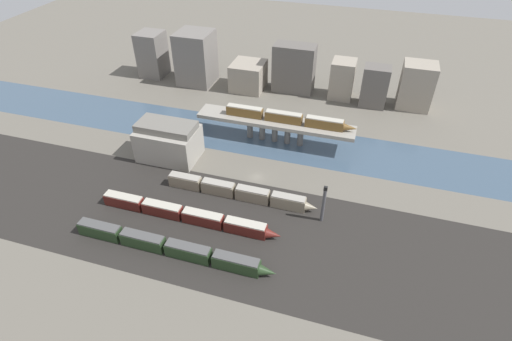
{
  "coord_description": "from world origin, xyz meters",
  "views": [
    {
      "loc": [
        28.57,
        -95.22,
        79.73
      ],
      "look_at": [
        0.0,
        -0.87,
        3.39
      ],
      "focal_mm": 28.0,
      "sensor_mm": 36.0,
      "label": 1
    }
  ],
  "objects_px": {
    "train_on_bridge": "(288,118)",
    "train_yard_mid": "(187,215)",
    "train_yard_near": "(170,247)",
    "signal_tower": "(323,204)",
    "warehouse_building": "(169,141)",
    "train_yard_far": "(239,192)"
  },
  "relations": [
    {
      "from": "train_yard_mid",
      "to": "train_yard_far",
      "type": "bearing_deg",
      "value": 50.97
    },
    {
      "from": "train_yard_near",
      "to": "signal_tower",
      "type": "distance_m",
      "value": 42.11
    },
    {
      "from": "train_yard_near",
      "to": "train_yard_mid",
      "type": "bearing_deg",
      "value": 94.28
    },
    {
      "from": "train_yard_near",
      "to": "train_on_bridge",
      "type": "bearing_deg",
      "value": 74.04
    },
    {
      "from": "train_yard_near",
      "to": "warehouse_building",
      "type": "bearing_deg",
      "value": 116.58
    },
    {
      "from": "train_yard_mid",
      "to": "signal_tower",
      "type": "height_order",
      "value": "signal_tower"
    },
    {
      "from": "train_yard_far",
      "to": "signal_tower",
      "type": "xyz_separation_m",
      "value": [
        25.33,
        -2.49,
        3.96
      ]
    },
    {
      "from": "train_yard_far",
      "to": "signal_tower",
      "type": "distance_m",
      "value": 25.75
    },
    {
      "from": "train_on_bridge",
      "to": "warehouse_building",
      "type": "height_order",
      "value": "warehouse_building"
    },
    {
      "from": "train_on_bridge",
      "to": "train_yard_mid",
      "type": "bearing_deg",
      "value": -110.88
    },
    {
      "from": "train_yard_near",
      "to": "signal_tower",
      "type": "height_order",
      "value": "signal_tower"
    },
    {
      "from": "train_on_bridge",
      "to": "train_yard_mid",
      "type": "height_order",
      "value": "train_on_bridge"
    },
    {
      "from": "train_yard_mid",
      "to": "train_yard_far",
      "type": "relative_size",
      "value": 1.15
    },
    {
      "from": "warehouse_building",
      "to": "signal_tower",
      "type": "xyz_separation_m",
      "value": [
        54.4,
        -15.67,
        -0.19
      ]
    },
    {
      "from": "signal_tower",
      "to": "train_yard_far",
      "type": "bearing_deg",
      "value": 174.38
    },
    {
      "from": "train_on_bridge",
      "to": "train_yard_mid",
      "type": "distance_m",
      "value": 50.1
    },
    {
      "from": "train_yard_near",
      "to": "train_yard_far",
      "type": "bearing_deg",
      "value": 68.92
    },
    {
      "from": "train_on_bridge",
      "to": "train_yard_far",
      "type": "relative_size",
      "value": 0.99
    },
    {
      "from": "train_yard_mid",
      "to": "train_yard_far",
      "type": "xyz_separation_m",
      "value": [
        10.7,
        13.2,
        0.2
      ]
    },
    {
      "from": "train_on_bridge",
      "to": "signal_tower",
      "type": "xyz_separation_m",
      "value": [
        18.42,
        -35.45,
        -4.17
      ]
    },
    {
      "from": "train_yard_far",
      "to": "train_on_bridge",
      "type": "bearing_deg",
      "value": 78.17
    },
    {
      "from": "train_yard_mid",
      "to": "train_on_bridge",
      "type": "bearing_deg",
      "value": 69.12
    }
  ]
}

